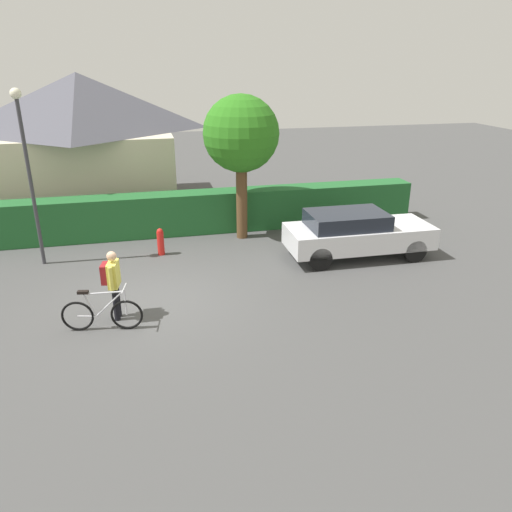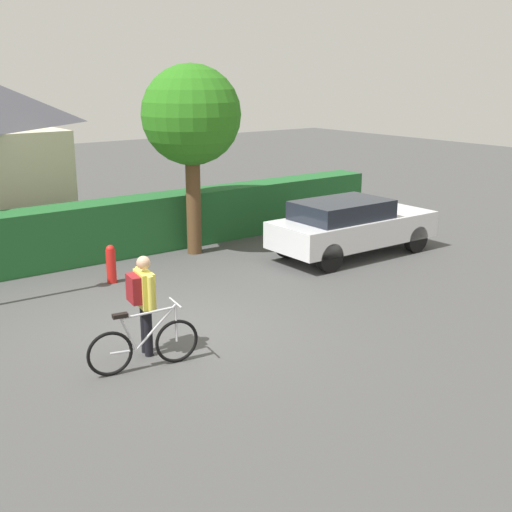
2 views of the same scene
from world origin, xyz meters
name	(u,v)px [view 2 (image 2 of 2)]	position (x,y,z in m)	size (l,w,h in m)	color
ground_plane	(176,330)	(0.00, 0.00, 0.00)	(60.00, 60.00, 0.00)	#474747
hedge_row	(62,236)	(0.00, 5.01, 0.67)	(18.21, 0.90, 1.34)	#225F2C
parked_car_near	(351,225)	(5.78, 1.65, 0.74)	(4.17, 1.68, 1.37)	silver
bicycle	(144,345)	(-1.14, -1.05, 0.38)	(1.69, 0.50, 0.97)	black
person_rider	(143,296)	(-0.88, -0.58, 0.96)	(0.40, 0.64, 1.59)	black
tree_kerbside	(191,117)	(2.94, 4.10, 3.25)	(2.31, 2.31, 4.45)	brown
fire_hydrant	(111,263)	(0.30, 3.12, 0.41)	(0.20, 0.20, 0.81)	red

